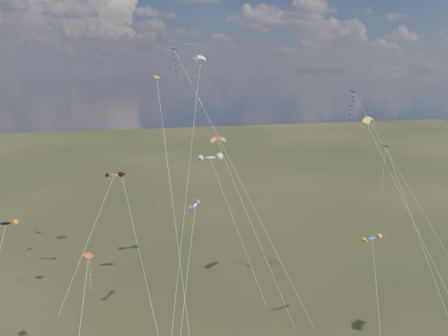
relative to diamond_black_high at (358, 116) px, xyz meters
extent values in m
cube|color=black|center=(-0.83, 1.01, 4.21)|extent=(1.12, 1.12, 0.25)
cylinder|color=silver|center=(5.59, -6.80, -10.44)|extent=(12.86, 15.63, 29.31)
cube|color=#090746|center=(-31.45, 3.75, 11.04)|extent=(1.04, 1.03, 0.28)
cylinder|color=silver|center=(-24.36, -8.60, -7.02)|extent=(14.20, 24.73, 36.14)
cube|color=#332316|center=(-17.28, -20.95, -25.03)|extent=(0.10, 0.10, 0.12)
cube|color=black|center=(-40.58, -7.41, -6.13)|extent=(1.15, 1.17, 0.37)
cylinder|color=silver|center=(-38.81, -13.34, -15.61)|extent=(3.58, 11.88, 18.97)
cube|color=#BF3E19|center=(-44.48, -19.25, -12.28)|extent=(1.19, 1.19, 0.33)
cube|color=#0A0E45|center=(-3.74, -13.58, -2.81)|extent=(0.77, 0.80, 0.29)
cylinder|color=silver|center=(-3.41, -22.09, -13.95)|extent=(0.70, 17.05, 22.29)
cube|color=#BF7113|center=(-34.83, -1.97, 6.79)|extent=(0.95, 0.91, 0.35)
cylinder|color=silver|center=(-34.40, -14.29, -9.15)|extent=(0.89, 24.66, 31.89)
cylinder|color=silver|center=(-3.32, -21.00, -11.87)|extent=(7.54, 14.21, 26.44)
cylinder|color=silver|center=(-31.76, -9.02, -7.68)|extent=(7.94, 19.64, 34.83)
cylinder|color=silver|center=(-23.33, -14.12, -13.37)|extent=(7.26, 12.86, 23.44)
cube|color=#332316|center=(-19.71, -20.53, -25.03)|extent=(0.10, 0.10, 0.12)
ellipsoid|color=black|center=(-56.61, -4.61, -12.92)|extent=(2.81, 0.97, 0.86)
ellipsoid|color=#C04516|center=(-41.87, 0.35, -8.19)|extent=(2.63, 1.21, 0.85)
cylinder|color=silver|center=(-46.03, -4.96, -16.64)|extent=(8.34, 10.64, 16.91)
cube|color=#332316|center=(-50.18, -10.27, -25.03)|extent=(0.10, 0.10, 0.12)
ellipsoid|color=white|center=(-31.59, -14.38, -9.08)|extent=(1.68, 2.27, 0.81)
cylinder|color=silver|center=(-33.53, -18.67, -17.08)|extent=(3.90, 8.61, 16.02)
ellipsoid|color=red|center=(-26.35, 0.50, -6.26)|extent=(3.51, 1.61, 1.31)
cylinder|color=silver|center=(-24.00, -7.21, -15.67)|extent=(4.74, 15.44, 18.84)
cube|color=#332316|center=(-21.64, -14.92, -25.03)|extent=(0.10, 0.10, 0.12)
ellipsoid|color=blue|center=(-10.49, -21.83, -12.74)|extent=(2.59, 1.23, 0.73)
cylinder|color=silver|center=(-12.46, -26.78, -18.91)|extent=(3.98, 9.91, 12.36)
camera|label=1|loc=(-39.74, -62.33, 7.56)|focal=32.00mm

